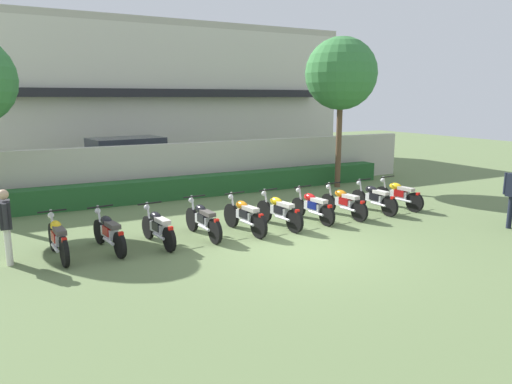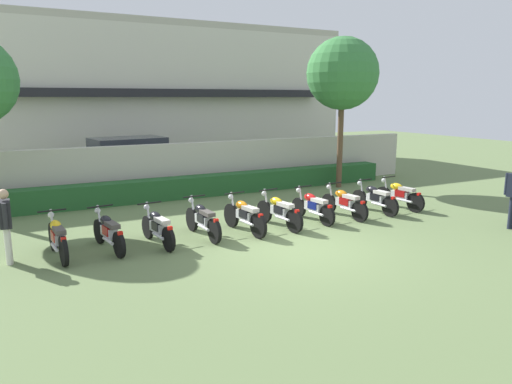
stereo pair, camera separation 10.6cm
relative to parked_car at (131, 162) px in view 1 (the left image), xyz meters
The scene contains 17 objects.
ground 10.02m from the parked_car, 81.54° to the right, with size 60.00×60.00×0.00m, color #607547.
building 6.26m from the parked_car, 75.19° to the left, with size 20.60×6.50×6.88m.
compound_wall 2.94m from the parked_car, 60.05° to the right, with size 19.57×0.30×1.83m, color #BCB7A8.
hedge_row 3.61m from the parked_car, 65.68° to the right, with size 15.66×0.70×0.72m, color #235628.
parked_car is the anchor object (origin of this frame).
tree_far_side 8.76m from the parked_car, 30.73° to the right, with size 2.68×2.68×5.63m.
motorcycle_in_row_0 8.81m from the parked_car, 113.52° to the right, with size 0.60×1.88×0.98m.
motorcycle_in_row_1 8.40m from the parked_car, 106.90° to the right, with size 0.60×1.88×0.95m.
motorcycle_in_row_2 8.27m from the parked_car, 99.33° to the right, with size 0.60×1.80×0.94m.
motorcycle_in_row_3 8.05m from the parked_car, 91.19° to the right, with size 0.60×1.93×0.96m.
motorcycle_in_row_4 8.21m from the parked_car, 83.51° to the right, with size 0.60×1.91×0.98m.
motorcycle_in_row_5 8.37m from the parked_car, 76.41° to the right, with size 0.60×1.92×0.97m.
motorcycle_in_row_6 8.62m from the parked_car, 68.78° to the right, with size 0.60×1.80×0.94m.
motorcycle_in_row_7 9.09m from the parked_car, 62.58° to the right, with size 0.60×1.86×0.95m.
motorcycle_in_row_8 9.65m from the parked_car, 56.17° to the right, with size 0.60×1.86×0.95m.
motorcycle_in_row_9 10.22m from the parked_car, 51.24° to the right, with size 0.60×1.84×0.96m.
inspector_person 9.12m from the parked_car, 119.26° to the right, with size 0.22×0.65×1.58m.
Camera 1 is at (-5.81, -8.82, 3.40)m, focal length 33.33 mm.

